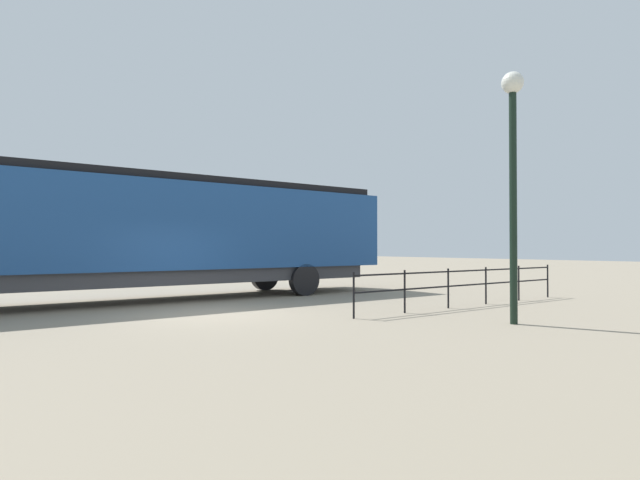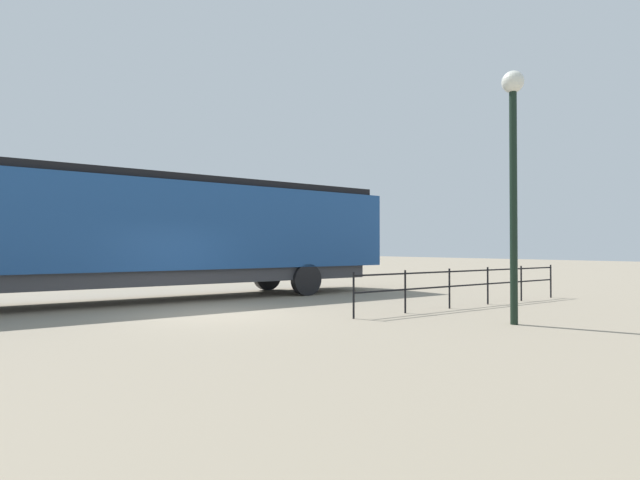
# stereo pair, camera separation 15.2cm
# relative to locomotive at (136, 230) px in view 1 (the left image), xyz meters

# --- Properties ---
(ground_plane) EXTENTS (120.00, 120.00, 0.00)m
(ground_plane) POSITION_rel_locomotive_xyz_m (4.10, 0.66, -2.21)
(ground_plane) COLOR gray
(locomotive) EXTENTS (3.03, 18.39, 3.89)m
(locomotive) POSITION_rel_locomotive_xyz_m (0.00, 0.00, 0.00)
(locomotive) COLOR navy
(locomotive) RESTS_ON ground_plane
(lamp_post) EXTENTS (0.48, 0.48, 5.53)m
(lamp_post) POSITION_rel_locomotive_xyz_m (9.45, 5.31, 1.59)
(lamp_post) COLOR black
(lamp_post) RESTS_ON ground_plane
(platform_fence) EXTENTS (0.05, 8.54, 1.09)m
(platform_fence) POSITION_rel_locomotive_xyz_m (6.74, 7.28, -1.50)
(platform_fence) COLOR black
(platform_fence) RESTS_ON ground_plane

